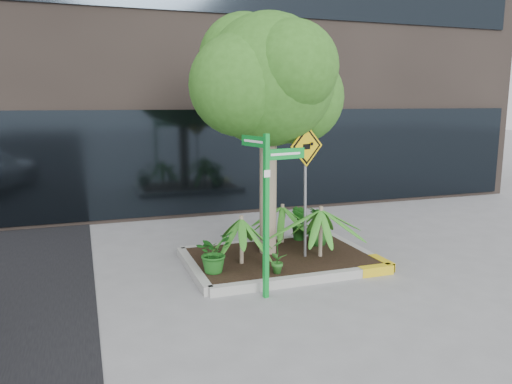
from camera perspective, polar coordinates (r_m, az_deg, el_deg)
name	(u,v)px	position (r m, az deg, el deg)	size (l,w,h in m)	color
ground	(276,270)	(8.79, 2.29, -8.88)	(80.00, 80.00, 0.00)	gray
planter	(282,258)	(9.08, 3.02, -7.58)	(3.35, 2.36, 0.15)	#9E9E99
tree	(268,80)	(8.88, 1.39, 12.63)	(2.97, 2.63, 4.45)	gray
palm_front	(321,210)	(8.90, 7.45, -2.02)	(1.03, 1.03, 1.14)	gray
palm_left	(241,219)	(8.45, -1.69, -3.06)	(0.95, 0.95, 1.05)	gray
palm_back	(283,207)	(9.76, 3.05, -1.68)	(0.86, 0.86, 0.96)	gray
shrub_a	(214,252)	(8.17, -4.86, -6.86)	(0.60, 0.60, 0.67)	#1B5C1A
shrub_b	(318,226)	(9.72, 7.09, -3.87)	(0.42, 0.42, 0.75)	#1E5A1B
shrub_c	(277,254)	(8.10, 2.45, -7.15)	(0.33, 0.33, 0.62)	#235E1D
shrub_d	(300,223)	(10.00, 5.06, -3.51)	(0.40, 0.40, 0.72)	#1B5618
street_sign_post	(267,198)	(7.26, 1.28, -0.64)	(0.81, 0.71, 2.44)	#0E9B2F
cattle_sign	(306,169)	(8.73, 5.74, 2.65)	(0.70, 0.23, 2.35)	slate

